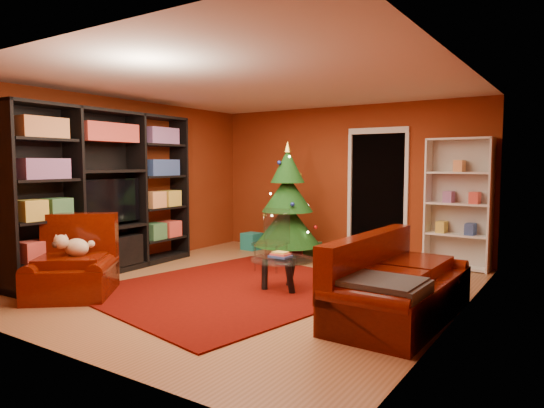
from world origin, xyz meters
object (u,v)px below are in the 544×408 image
Objects in this scene: acrylic_chair at (271,243)px; white_bookshelf at (458,204)px; armchair at (72,264)px; gift_box_green at (312,249)px; christmas_tree at (288,202)px; sofa at (401,277)px; coffee_table at (282,274)px; gift_box_teal at (252,241)px; media_unit at (107,192)px; gift_box_red at (296,248)px; dog at (77,248)px; rug at (234,289)px.

white_bookshelf is at bearing 30.37° from acrylic_chair.
gift_box_green is at bearing 33.36° from armchair.
christmas_tree is 3.29m from sofa.
coffee_table is 1.13m from acrylic_chair.
acrylic_chair is (1.31, -1.33, 0.26)m from gift_box_teal.
media_unit reaches higher than acrylic_chair.
coffee_table is (0.97, -1.72, -0.75)m from christmas_tree.
gift_box_red is (-0.34, 0.03, -0.02)m from gift_box_green.
gift_box_teal is 3.80m from armchair.
sofa is at bearing -19.02° from dog.
gift_box_teal is 3.75m from dog.
gift_box_teal is 0.31× the size of armchair.
gift_box_red is at bearing 49.31° from sofa.
dog is at bearing -106.88° from christmas_tree.
armchair is at bearing -127.11° from white_bookshelf.
rug is 3.89× the size of acrylic_chair.
acrylic_chair reaches higher than armchair.
sofa is (2.58, -1.97, -0.52)m from christmas_tree.
gift_box_teal is at bearing -170.87° from white_bookshelf.
christmas_tree is (-0.44, 2.01, 0.95)m from rug.
coffee_table is (2.68, 0.52, -0.97)m from media_unit.
sofa reaches higher than gift_box_green.
white_bookshelf is 2.43× the size of acrylic_chair.
dog is (0.01, 0.07, 0.19)m from armchair.
media_unit reaches higher than coffee_table.
rug is 4.11× the size of coffee_table.
acrylic_chair is at bearing 130.59° from coffee_table.
sofa is at bearing -37.42° from christmas_tree.
dog is 3.80m from sofa.
gift_box_teal is 1.28m from gift_box_green.
gift_box_red reaches higher than rug.
gift_box_green is 2.48m from white_bookshelf.
white_bookshelf is (2.29, 0.38, 0.86)m from gift_box_green.
gift_box_teal is (0.66, 2.70, -1.03)m from media_unit.
dog is at bearing 111.62° from sofa.
gift_box_green is 0.63× the size of dog.
sofa is (0.07, -2.82, -0.56)m from white_bookshelf.
christmas_tree is 2.48× the size of coffee_table.
acrylic_chair reaches higher than coffee_table.
white_bookshelf reaches higher than christmas_tree.
rug is at bearing 3.61° from media_unit.
dog is at bearing -107.96° from gift_box_green.
gift_box_red is 0.11× the size of white_bookshelf.
armchair is at bearing -135.00° from dog.
coffee_table is 0.95× the size of acrylic_chair.
gift_box_teal is at bearing 121.22° from rug.
coffee_table is at bearing -56.33° from acrylic_chair.
acrylic_chair is at bearing 66.53° from sofa.
white_bookshelf is at bearing 58.95° from coffee_table.
sofa is at bearing 0.90° from rug.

